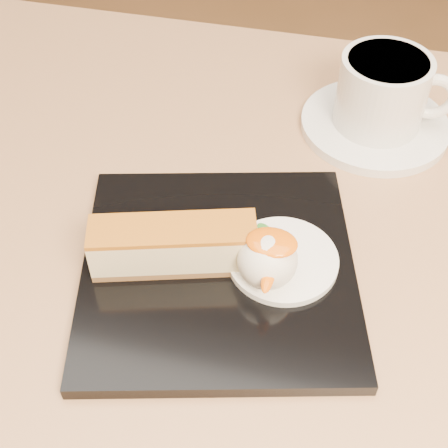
% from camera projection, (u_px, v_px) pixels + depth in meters
% --- Properties ---
extents(table, '(0.80, 0.80, 0.72)m').
position_uv_depth(table, '(196.00, 378.00, 0.62)').
color(table, black).
rests_on(table, ground).
extents(dessert_plate, '(0.27, 0.27, 0.01)m').
position_uv_depth(dessert_plate, '(218.00, 270.00, 0.51)').
color(dessert_plate, black).
rests_on(dessert_plate, table).
extents(cheesecake, '(0.13, 0.07, 0.04)m').
position_uv_depth(cheesecake, '(174.00, 245.00, 0.49)').
color(cheesecake, brown).
rests_on(cheesecake, dessert_plate).
extents(cream_smear, '(0.09, 0.09, 0.01)m').
position_uv_depth(cream_smear, '(283.00, 260.00, 0.50)').
color(cream_smear, white).
rests_on(cream_smear, dessert_plate).
extents(ice_cream_scoop, '(0.05, 0.05, 0.05)m').
position_uv_depth(ice_cream_scoop, '(267.00, 260.00, 0.48)').
color(ice_cream_scoop, white).
rests_on(ice_cream_scoop, cream_smear).
extents(mango_sauce, '(0.04, 0.03, 0.01)m').
position_uv_depth(mango_sauce, '(272.00, 242.00, 0.46)').
color(mango_sauce, '#F66607').
rests_on(mango_sauce, ice_cream_scoop).
extents(mint_sprig, '(0.03, 0.02, 0.00)m').
position_uv_depth(mint_sprig, '(253.00, 228.00, 0.52)').
color(mint_sprig, '#34802A').
rests_on(mint_sprig, cream_smear).
extents(saucer, '(0.15, 0.15, 0.01)m').
position_uv_depth(saucer, '(375.00, 125.00, 0.64)').
color(saucer, white).
rests_on(saucer, table).
extents(coffee_cup, '(0.12, 0.09, 0.07)m').
position_uv_depth(coffee_cup, '(385.00, 91.00, 0.61)').
color(coffee_cup, white).
rests_on(coffee_cup, saucer).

